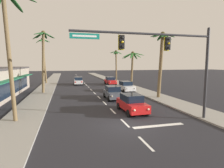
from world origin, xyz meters
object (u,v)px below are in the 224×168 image
at_px(sedan_third_in_queue, 113,92).
at_px(palm_right_farthest, 116,59).
at_px(traffic_signal_mast, 170,54).
at_px(palm_left_nearest, 6,24).
at_px(sedan_lead_at_stop_bar, 132,103).
at_px(sedan_parked_mid_kerb, 110,81).
at_px(palm_right_third, 133,61).
at_px(sedan_parked_nearest_kerb, 126,86).
at_px(palm_left_third, 44,54).
at_px(palm_left_second, 43,51).
at_px(palm_right_second, 161,55).
at_px(sedan_oncoming_far, 78,81).

relative_size(sedan_third_in_queue, palm_right_farthest, 0.58).
relative_size(traffic_signal_mast, palm_left_nearest, 1.05).
relative_size(traffic_signal_mast, sedan_lead_at_stop_bar, 2.41).
distance_m(sedan_parked_mid_kerb, palm_right_farthest, 7.01).
bearing_deg(palm_right_farthest, sedan_third_in_queue, -106.88).
bearing_deg(palm_right_third, sedan_parked_mid_kerb, 113.92).
bearing_deg(sedan_parked_nearest_kerb, palm_left_third, 132.10).
xyz_separation_m(sedan_parked_nearest_kerb, palm_left_third, (-14.12, 15.62, 5.85)).
height_order(traffic_signal_mast, palm_right_third, traffic_signal_mast).
bearing_deg(palm_right_third, traffic_signal_mast, -103.20).
distance_m(sedan_parked_nearest_kerb, palm_left_third, 21.86).
height_order(sedan_third_in_queue, palm_left_second, palm_left_second).
bearing_deg(sedan_lead_at_stop_bar, palm_right_second, 42.80).
distance_m(sedan_third_in_queue, palm_right_second, 7.92).
xyz_separation_m(traffic_signal_mast, sedan_lead_at_stop_bar, (-1.60, 3.60, -4.42)).
bearing_deg(traffic_signal_mast, sedan_lead_at_stop_bar, 113.92).
relative_size(sedan_parked_mid_kerb, palm_left_second, 0.47).
relative_size(traffic_signal_mast, palm_right_second, 1.24).
bearing_deg(sedan_lead_at_stop_bar, palm_left_nearest, -176.32).
relative_size(sedan_lead_at_stop_bar, sedan_parked_mid_kerb, 1.00).
relative_size(palm_left_nearest, palm_right_second, 1.18).
bearing_deg(sedan_parked_nearest_kerb, palm_right_second, -69.10).
xyz_separation_m(traffic_signal_mast, palm_right_third, (4.70, 20.02, -0.25)).
distance_m(sedan_third_in_queue, sedan_oncoming_far, 17.83).
distance_m(palm_left_third, palm_right_farthest, 16.68).
distance_m(traffic_signal_mast, palm_right_farthest, 31.04).
height_order(traffic_signal_mast, sedan_lead_at_stop_bar, traffic_signal_mast).
height_order(traffic_signal_mast, sedan_parked_mid_kerb, traffic_signal_mast).
bearing_deg(palm_left_third, palm_right_farthest, -3.03).
xyz_separation_m(sedan_lead_at_stop_bar, sedan_oncoming_far, (-3.23, 24.19, 0.00)).
height_order(palm_left_nearest, palm_right_second, palm_left_nearest).
relative_size(sedan_parked_nearest_kerb, palm_left_second, 0.47).
bearing_deg(traffic_signal_mast, sedan_oncoming_far, 99.86).
distance_m(palm_right_third, palm_right_farthest, 10.70).
relative_size(sedan_parked_mid_kerb, palm_left_third, 0.43).
bearing_deg(sedan_third_in_queue, palm_left_third, 116.03).
bearing_deg(palm_left_third, traffic_signal_mast, -69.04).
distance_m(palm_left_nearest, palm_left_second, 14.39).
distance_m(palm_right_second, palm_right_third, 10.73).
xyz_separation_m(sedan_lead_at_stop_bar, palm_left_nearest, (-10.09, -0.65, 6.53)).
height_order(palm_left_nearest, palm_left_third, palm_left_third).
relative_size(palm_left_nearest, palm_right_third, 1.49).
distance_m(sedan_third_in_queue, sedan_parked_nearest_kerb, 6.81).
height_order(palm_left_third, palm_right_second, palm_left_third).
relative_size(palm_left_third, palm_right_second, 1.19).
bearing_deg(sedan_oncoming_far, sedan_lead_at_stop_bar, -82.39).
relative_size(sedan_parked_mid_kerb, palm_right_third, 0.65).
distance_m(sedan_oncoming_far, palm_right_farthest, 10.89).
relative_size(sedan_oncoming_far, palm_right_third, 0.66).
distance_m(sedan_parked_mid_kerb, palm_right_second, 17.79).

